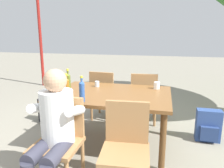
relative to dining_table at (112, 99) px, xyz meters
name	(u,v)px	position (x,y,z in m)	size (l,w,h in m)	color
ground_plane	(112,144)	(0.00, 0.00, -0.65)	(24.00, 24.00, 0.00)	gray
dining_table	(112,99)	(0.00, 0.00, 0.00)	(1.50, 1.07, 0.74)	brown
chair_near_left	(60,136)	(-0.34, -0.84, -0.16)	(0.44, 0.44, 0.87)	#A37547
chair_near_right	(126,144)	(0.33, -0.84, -0.16)	(0.47, 0.47, 0.87)	#A37547
chair_far_left	(104,93)	(-0.34, 0.84, -0.16)	(0.47, 0.47, 0.87)	#A37547
chair_far_right	(144,95)	(0.34, 0.84, -0.16)	(0.47, 0.47, 0.87)	#A37547
person_in_white_shirt	(54,125)	(-0.34, -0.95, 0.00)	(0.47, 0.62, 1.18)	white
bottle_olive	(68,83)	(-0.56, -0.12, 0.22)	(0.06, 0.06, 0.32)	#566623
bottle_amber	(67,87)	(-0.49, -0.32, 0.21)	(0.06, 0.06, 0.30)	#996019
bottle_blue	(82,91)	(-0.25, -0.43, 0.21)	(0.06, 0.06, 0.30)	#2D56A3
cup_glass	(97,84)	(-0.29, 0.28, 0.13)	(0.06, 0.06, 0.08)	silver
cup_white	(157,85)	(0.56, 0.35, 0.13)	(0.08, 0.08, 0.10)	white
table_knife	(74,99)	(-0.37, -0.36, 0.09)	(0.17, 0.20, 0.01)	silver
backpack_by_near_side	(208,126)	(1.30, 0.41, -0.43)	(0.33, 0.21, 0.46)	#2D4784
backpack_by_far_side	(49,111)	(-1.23, 0.51, -0.45)	(0.34, 0.21, 0.41)	black
lamp_post	(38,6)	(-2.74, 2.90, 1.54)	(0.56, 0.20, 3.15)	maroon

